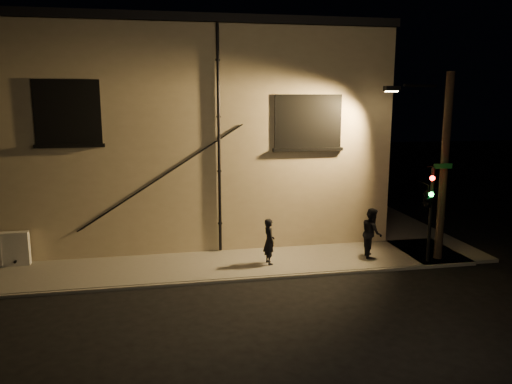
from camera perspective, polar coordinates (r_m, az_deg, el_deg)
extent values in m
plane|color=black|center=(16.85, 3.35, -9.74)|extent=(90.00, 90.00, 0.00)
cube|color=#605D56|center=(17.79, -7.39, -8.48)|extent=(20.00, 3.00, 0.12)
cube|color=#605D56|center=(26.18, 12.85, -2.33)|extent=(3.00, 16.00, 0.12)
cube|color=tan|center=(24.34, -8.80, 6.82)|extent=(16.00, 12.00, 8.50)
cube|color=black|center=(24.43, -9.11, 17.16)|extent=(16.20, 12.20, 0.30)
cube|color=black|center=(18.50, -20.72, 8.55)|extent=(2.20, 0.10, 2.20)
cube|color=#A5B28C|center=(18.52, -20.71, 8.55)|extent=(1.98, 0.05, 1.98)
cube|color=black|center=(19.10, 5.98, 8.04)|extent=(2.60, 0.10, 2.00)
cube|color=#A5B28C|center=(19.11, 5.97, 8.04)|extent=(2.38, 0.05, 1.78)
cylinder|color=black|center=(18.38, -4.25, 5.80)|extent=(0.11, 0.11, 8.30)
cylinder|color=black|center=(18.45, -11.01, 1.55)|extent=(5.96, 0.04, 3.75)
cylinder|color=black|center=(18.44, -10.64, 1.75)|extent=(5.96, 0.04, 3.75)
cube|color=beige|center=(19.49, -27.06, -5.86)|extent=(1.81, 0.31, 1.19)
imported|color=black|center=(17.55, 1.51, -5.66)|extent=(0.46, 0.64, 1.63)
imported|color=black|center=(18.76, 13.09, -4.54)|extent=(0.86, 1.01, 1.82)
cylinder|color=black|center=(18.61, 19.31, -2.54)|extent=(0.12, 0.12, 3.38)
imported|color=black|center=(18.25, 19.04, -0.47)|extent=(0.69, 2.07, 0.82)
sphere|color=#FF140C|center=(17.99, 19.51, 1.50)|extent=(0.17, 0.17, 0.17)
sphere|color=#14FF3F|center=(18.09, 19.40, -0.26)|extent=(0.17, 0.17, 0.17)
cube|color=#0C4C1E|center=(18.48, 20.59, 2.79)|extent=(0.70, 0.03, 0.18)
cylinder|color=black|center=(18.82, 20.69, 2.41)|extent=(0.28, 0.28, 6.77)
cylinder|color=black|center=(18.72, 18.28, 11.48)|extent=(1.72, 0.94, 0.10)
cube|color=black|center=(18.84, 15.27, 11.35)|extent=(0.55, 0.28, 0.18)
cube|color=#FFC672|center=(18.83, 15.25, 11.05)|extent=(0.42, 0.20, 0.04)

